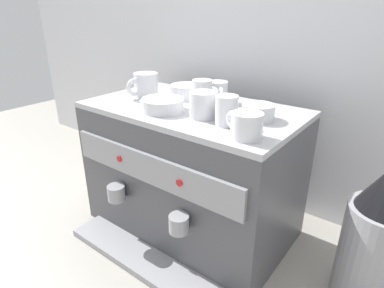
{
  "coord_description": "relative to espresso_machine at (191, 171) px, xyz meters",
  "views": [
    {
      "loc": [
        0.59,
        -0.77,
        0.74
      ],
      "look_at": [
        0.0,
        0.0,
        0.32
      ],
      "focal_mm": 30.02,
      "sensor_mm": 36.0,
      "label": 1
    }
  ],
  "objects": [
    {
      "name": "ceramic_cup_4",
      "position": [
        0.17,
        -0.07,
        0.27
      ],
      "size": [
        0.06,
        0.1,
        0.08
      ],
      "color": "white",
      "rests_on": "espresso_machine"
    },
    {
      "name": "milk_pitcher",
      "position": [
        -0.48,
        -0.02,
        -0.16
      ],
      "size": [
        0.11,
        0.11,
        0.13
      ],
      "primitive_type": "cylinder",
      "color": "#B7B7BC",
      "rests_on": "ground_plane"
    },
    {
      "name": "ground_plane",
      "position": [
        0.0,
        0.0,
        -0.22
      ],
      "size": [
        4.0,
        4.0,
        0.0
      ],
      "primitive_type": "plane",
      "color": "#9E998E"
    },
    {
      "name": "ceramic_bowl_1",
      "position": [
        -0.08,
        0.08,
        0.25
      ],
      "size": [
        0.11,
        0.11,
        0.04
      ],
      "color": "white",
      "rests_on": "espresso_machine"
    },
    {
      "name": "ceramic_cup_2",
      "position": [
        0.03,
        0.1,
        0.26
      ],
      "size": [
        0.09,
        0.08,
        0.07
      ],
      "color": "white",
      "rests_on": "espresso_machine"
    },
    {
      "name": "ceramic_bowl_2",
      "position": [
        0.22,
        0.02,
        0.25
      ],
      "size": [
        0.09,
        0.09,
        0.04
      ],
      "color": "white",
      "rests_on": "espresso_machine"
    },
    {
      "name": "coffee_grinder",
      "position": [
        0.57,
        0.03,
        -0.03
      ],
      "size": [
        0.17,
        0.17,
        0.42
      ],
      "color": "#939399",
      "rests_on": "ground_plane"
    },
    {
      "name": "ceramic_bowl_0",
      "position": [
        -0.04,
        -0.08,
        0.24
      ],
      "size": [
        0.13,
        0.13,
        0.04
      ],
      "color": "white",
      "rests_on": "espresso_machine"
    },
    {
      "name": "tiled_backsplash_wall",
      "position": [
        0.0,
        0.34,
        0.29
      ],
      "size": [
        2.8,
        0.03,
        1.03
      ],
      "primitive_type": "cube",
      "color": "silver",
      "rests_on": "ground_plane"
    },
    {
      "name": "ceramic_cup_1",
      "position": [
        -0.21,
        0.01,
        0.27
      ],
      "size": [
        0.08,
        0.13,
        0.08
      ],
      "color": "white",
      "rests_on": "espresso_machine"
    },
    {
      "name": "espresso_machine",
      "position": [
        0.0,
        0.0,
        0.0
      ],
      "size": [
        0.68,
        0.5,
        0.45
      ],
      "color": "#4C4C51",
      "rests_on": "ground_plane"
    },
    {
      "name": "ceramic_cup_0",
      "position": [
        0.03,
        0.02,
        0.27
      ],
      "size": [
        0.11,
        0.06,
        0.08
      ],
      "color": "white",
      "rests_on": "espresso_machine"
    },
    {
      "name": "ceramic_cup_5",
      "position": [
        0.09,
        -0.06,
        0.26
      ],
      "size": [
        0.12,
        0.08,
        0.07
      ],
      "color": "white",
      "rests_on": "espresso_machine"
    },
    {
      "name": "ceramic_cup_3",
      "position": [
        0.26,
        -0.12,
        0.26
      ],
      "size": [
        0.11,
        0.08,
        0.06
      ],
      "color": "white",
      "rests_on": "espresso_machine"
    }
  ]
}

